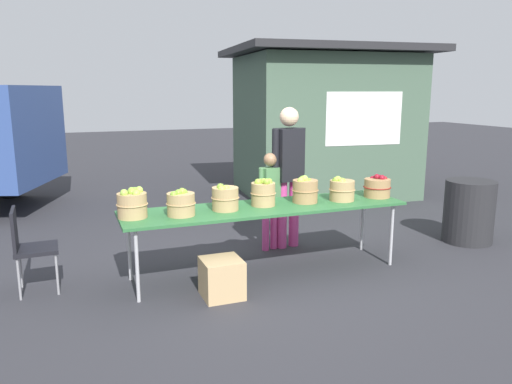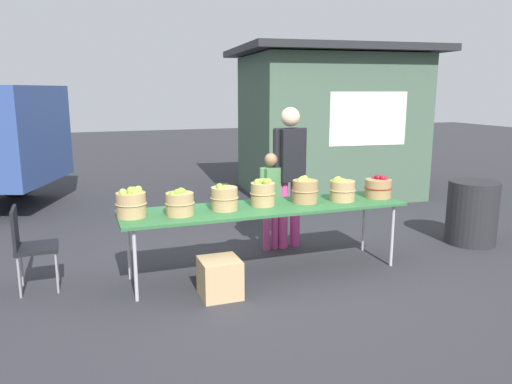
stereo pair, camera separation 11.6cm
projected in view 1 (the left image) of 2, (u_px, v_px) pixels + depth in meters
name	position (u px, v px, depth m)	size (l,w,h in m)	color
ground_plane	(266.00, 272.00, 5.53)	(40.00, 40.00, 0.00)	#2D2D33
market_table	(266.00, 209.00, 5.39)	(3.10, 0.76, 0.75)	#2D6B38
apple_basket_green_0	(132.00, 204.00, 4.88)	(0.31, 0.31, 0.30)	tan
apple_basket_green_1	(181.00, 203.00, 4.97)	(0.30, 0.30, 0.28)	tan
apple_basket_green_2	(225.00, 198.00, 5.19)	(0.30, 0.30, 0.29)	tan
apple_basket_green_3	(263.00, 193.00, 5.39)	(0.28, 0.28, 0.31)	tan
apple_basket_green_4	(305.00, 190.00, 5.55)	(0.30, 0.30, 0.31)	#A87F51
apple_basket_green_5	(342.00, 189.00, 5.64)	(0.30, 0.30, 0.28)	tan
apple_basket_red_0	(377.00, 187.00, 5.83)	(0.32, 0.32, 0.27)	#A87F51
vendor_adult	(289.00, 166.00, 6.22)	(0.47, 0.27, 1.78)	#CC3F8C
child_customer	(270.00, 194.00, 6.17)	(0.32, 0.21, 1.23)	#CC3F8C
food_kiosk	(323.00, 121.00, 9.52)	(3.77, 3.23, 2.74)	#47604C
folding_chair	(28.00, 243.00, 4.88)	(0.41, 0.41, 0.86)	black
trash_barrel	(469.00, 211.00, 6.56)	(0.64, 0.64, 0.82)	#262628
produce_crate	(222.00, 278.00, 4.84)	(0.38, 0.38, 0.38)	tan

